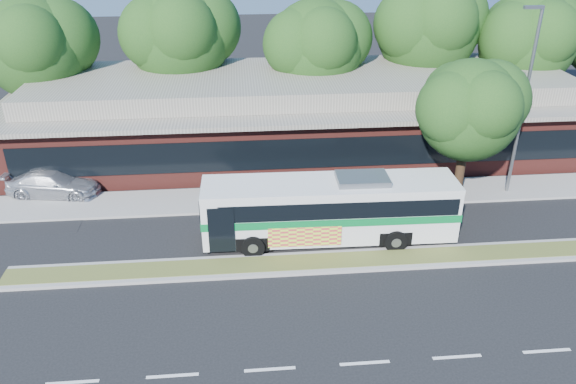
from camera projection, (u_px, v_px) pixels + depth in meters
The scene contains 13 objects.
ground at pixel (338, 272), 22.14m from camera, with size 120.00×120.00×0.00m, color black.
median_strip at pixel (335, 262), 22.63m from camera, with size 26.00×1.10×0.15m, color #545A26.
sidewalk at pixel (316, 196), 27.79m from camera, with size 44.00×2.60×0.12m, color gray.
plaza_building at pixel (302, 113), 32.70m from camera, with size 33.20×11.20×4.45m.
lamp_post at pixel (524, 99), 26.01m from camera, with size 0.93×0.18×9.07m.
tree_bg_a at pixel (42, 45), 31.74m from camera, with size 6.47×5.80×8.63m.
tree_bg_b at pixel (186, 34), 33.15m from camera, with size 6.69×6.00×9.00m.
tree_bg_c at pixel (322, 44), 33.14m from camera, with size 6.24×5.60×8.26m.
tree_bg_d at pixel (434, 25), 34.24m from camera, with size 6.91×6.20×9.37m.
tree_bg_e at pixel (534, 38), 34.13m from camera, with size 6.47×5.80×8.50m.
transit_bus at pixel (331, 205), 23.54m from camera, with size 10.71×2.66×2.99m.
sedan at pixel (54, 183), 27.72m from camera, with size 1.85×4.54×1.32m, color silver.
sidewalk_tree at pixel (476, 107), 25.39m from camera, with size 5.17×4.64×6.97m.
Camera 1 is at (-3.62, -18.05, 12.85)m, focal length 35.00 mm.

